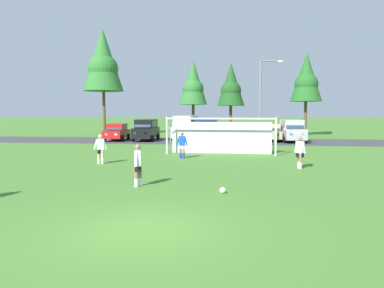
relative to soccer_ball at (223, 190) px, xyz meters
name	(u,v)px	position (x,y,z in m)	size (l,w,h in m)	color
ground_plane	(200,156)	(-1.83, 10.77, -0.11)	(400.00, 400.00, 0.00)	#477A2D
parking_lot_strip	(212,141)	(-1.83, 23.30, -0.11)	(52.00, 8.40, 0.01)	#3D3D3F
soccer_ball	(223,190)	(0.00, 0.00, 0.00)	(0.22, 0.22, 0.22)	white
soccer_goal	(221,135)	(-0.55, 12.36, 1.18)	(7.47, 2.15, 2.57)	white
player_striker_near	(182,145)	(-2.87, 9.57, 0.71)	(0.74, 0.26, 1.64)	#936B4C
player_midfield_center	(300,152)	(3.72, 6.21, 0.71)	(0.53, 0.63, 1.64)	#936B4C
player_defender_far	(138,165)	(-3.30, 0.84, 0.71)	(0.30, 0.75, 1.64)	#936B4C
player_winger_left	(100,149)	(-7.03, 6.63, 0.71)	(0.74, 0.37, 1.64)	beige
parked_car_slot_far_left	(117,132)	(-11.61, 22.97, 0.77)	(2.21, 4.29, 1.72)	red
parked_car_slot_left	(146,130)	(-8.61, 23.32, 1.00)	(2.16, 4.61, 2.16)	black
parked_car_slot_center_left	(186,127)	(-4.68, 24.45, 1.23)	(2.46, 4.93, 2.52)	silver
parked_car_slot_center	(207,130)	(-2.45, 24.21, 1.00)	(2.34, 4.70, 2.16)	navy
parked_car_slot_center_right	(241,133)	(0.99, 22.29, 0.77)	(2.09, 4.23, 1.72)	#194C2D
parked_car_slot_right	(271,132)	(4.03, 24.01, 0.77)	(2.15, 4.26, 1.72)	tan
parked_car_slot_far_right	(292,131)	(5.90, 23.26, 1.00)	(2.34, 4.70, 2.16)	#B2B2BC
tree_left_edge	(103,62)	(-16.14, 31.61, 9.10)	(5.02, 5.02, 13.39)	brown
tree_mid_left	(193,84)	(-4.77, 31.95, 6.24)	(3.47, 3.47, 9.25)	brown
tree_center_back	(231,86)	(-0.14, 32.24, 6.01)	(3.34, 3.34, 8.92)	brown
tree_mid_right	(306,79)	(9.07, 33.53, 6.89)	(3.82, 3.82, 10.18)	brown
street_lamp	(262,102)	(2.67, 18.24, 3.64)	(2.00, 0.32, 7.22)	slate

